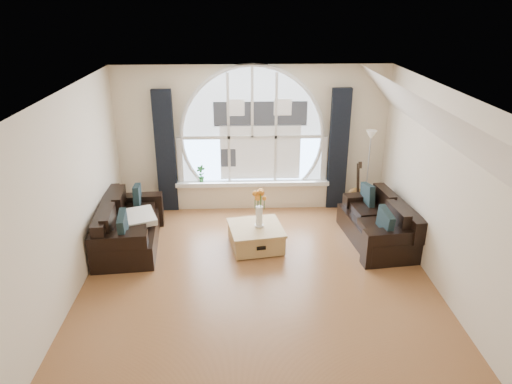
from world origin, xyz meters
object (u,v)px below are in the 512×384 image
guitar (357,187)px  potted_plant (201,174)px  sofa_right (378,220)px  vase_flowers (259,204)px  sofa_left (129,224)px  coffee_chest (256,236)px  floor_lamp (367,173)px

guitar → potted_plant: guitar is taller
sofa_right → vase_flowers: (-1.95, -0.09, 0.36)m
sofa_right → vase_flowers: size_ratio=2.35×
sofa_left → vase_flowers: bearing=-8.5°
coffee_chest → floor_lamp: floor_lamp is taller
vase_flowers → floor_lamp: 2.40m
sofa_right → coffee_chest: (-2.01, -0.11, -0.20)m
vase_flowers → guitar: 2.24m
sofa_right → floor_lamp: (0.10, 1.15, 0.40)m
coffee_chest → vase_flowers: 0.56m
coffee_chest → vase_flowers: (0.05, 0.02, 0.55)m
guitar → sofa_right: bearing=-90.3°
sofa_right → potted_plant: bearing=146.8°
potted_plant → sofa_right: bearing=-26.1°
coffee_chest → sofa_left: bearing=166.7°
coffee_chest → floor_lamp: bearing=21.3°
floor_lamp → guitar: bearing=-174.0°
vase_flowers → floor_lamp: floor_lamp is taller
sofa_left → coffee_chest: sofa_left is taller
floor_lamp → sofa_left: bearing=-164.8°
sofa_left → potted_plant: size_ratio=5.32×
floor_lamp → potted_plant: floor_lamp is taller
sofa_left → coffee_chest: (2.05, -0.13, -0.20)m
sofa_left → sofa_right: size_ratio=1.04×
sofa_right → potted_plant: potted_plant is taller
floor_lamp → guitar: size_ratio=1.51×
sofa_left → potted_plant: 1.82m
sofa_right → coffee_chest: 2.02m
guitar → floor_lamp: bearing=1.1°
sofa_left → vase_flowers: size_ratio=2.45×
sofa_right → sofa_left: bearing=172.6°
guitar → sofa_left: bearing=-169.3°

